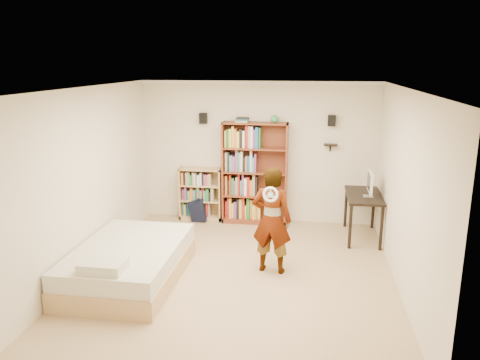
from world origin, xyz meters
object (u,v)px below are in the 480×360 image
object	(u,v)px
computer_desk	(362,216)
daybed	(129,258)
low_bookshelf	(201,194)
person	(272,220)
tall_bookshelf	(255,174)

from	to	relation	value
computer_desk	daybed	world-z (taller)	computer_desk
low_bookshelf	daybed	distance (m)	2.79
low_bookshelf	computer_desk	world-z (taller)	low_bookshelf
low_bookshelf	person	bearing A→B (deg)	-53.95
daybed	person	bearing A→B (deg)	16.40
low_bookshelf	daybed	size ratio (longest dim) A/B	0.48
computer_desk	person	world-z (taller)	person
tall_bookshelf	computer_desk	xyz separation A→B (m)	(1.98, -0.54, -0.57)
tall_bookshelf	person	world-z (taller)	tall_bookshelf
tall_bookshelf	low_bookshelf	xyz separation A→B (m)	(-1.07, 0.02, -0.46)
tall_bookshelf	person	bearing A→B (deg)	-76.65
tall_bookshelf	computer_desk	size ratio (longest dim) A/B	1.66
low_bookshelf	person	size ratio (longest dim) A/B	0.64
computer_desk	person	bearing A→B (deg)	-132.71
daybed	low_bookshelf	bearing A→B (deg)	81.50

